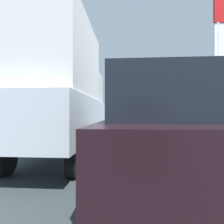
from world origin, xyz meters
TOP-DOWN VIEW (x-y plane):
  - ground at (0.00, 0.00)m, footprint 90.00×90.00m
  - sidewalk_corner_ne at (13.00, 12.00)m, footprint 12.00×12.00m
  - sidewalk_corner_nw at (-13.00, 12.00)m, footprint 12.00×12.00m
  - crosswalk_near at (-0.25, -7.30)m, footprint 13.50×2.00m
  - crosswalk_far at (-0.25, 7.30)m, footprint 13.50×2.00m
  - traffic_signal_mast at (5.46, 7.43)m, footprint 7.04×0.55m
  - street_lamp at (7.75, 21.83)m, footprint 1.78×0.32m
  - bank_building at (-18.67, 15.23)m, footprint 13.78×8.88m
  - suv_farside_2 at (5.00, -18.01)m, footprint 1.96×4.60m
  - box_truck_crossing_1 at (2.00, -14.40)m, footprint 2.40×7.20m

SIDE VIEW (x-z plane):
  - ground at x=0.00m, z-range -0.05..0.00m
  - crosswalk_near at x=-0.25m, z-range 0.00..0.01m
  - crosswalk_far at x=-0.25m, z-range 0.00..0.01m
  - sidewalk_corner_ne at x=13.00m, z-range 0.00..0.14m
  - sidewalk_corner_nw at x=-13.00m, z-range 0.00..0.14m
  - suv_farside_2 at x=5.00m, z-range 0.22..2.56m
  - bank_building at x=-18.67m, z-range 0.01..4.83m
  - box_truck_crossing_1 at x=2.00m, z-range 0.14..4.99m
  - traffic_signal_mast at x=5.46m, z-range 1.45..7.46m
  - street_lamp at x=7.75m, z-range 0.80..9.26m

